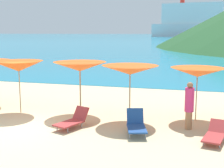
{
  "coord_description": "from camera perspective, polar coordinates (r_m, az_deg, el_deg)",
  "views": [
    {
      "loc": [
        6.3,
        -10.01,
        3.49
      ],
      "look_at": [
        2.52,
        3.14,
        1.2
      ],
      "focal_mm": 50.43,
      "sensor_mm": 36.0,
      "label": 1
    }
  ],
  "objects": [
    {
      "name": "lounge_chair_3",
      "position": [
        11.64,
        -7.14,
        -6.53
      ],
      "size": [
        1.02,
        1.49,
        0.69
      ],
      "rotation": [
        0.0,
        0.0,
        -0.34
      ],
      "color": "#A53333",
      "rests_on": "ground_plane"
    },
    {
      "name": "lounge_chair_7",
      "position": [
        10.94,
        4.4,
        -7.29
      ],
      "size": [
        0.96,
        1.42,
        0.78
      ],
      "rotation": [
        0.0,
        0.0,
        0.3
      ],
      "color": "#1E478C",
      "rests_on": "ground_plane"
    },
    {
      "name": "umbrella_7",
      "position": [
        12.73,
        15.24,
        2.06
      ],
      "size": [
        2.24,
        2.24,
        2.1
      ],
      "color": "#9E7F59",
      "rests_on": "ground_plane"
    },
    {
      "name": "beachgoer_2",
      "position": [
        11.57,
        13.83,
        -3.63
      ],
      "size": [
        0.32,
        0.32,
        1.73
      ],
      "rotation": [
        0.0,
        0.0,
        1.1
      ],
      "color": "#A3704C",
      "rests_on": "ground_plane"
    },
    {
      "name": "umbrella_6",
      "position": [
        12.09,
        3.29,
        2.54
      ],
      "size": [
        2.21,
        2.21,
        2.21
      ],
      "color": "#9E7F59",
      "rests_on": "ground_plane"
    },
    {
      "name": "cruise_ship",
      "position": [
        218.24,
        14.22,
        10.85
      ],
      "size": [
        52.97,
        15.37,
        25.02
      ],
      "rotation": [
        0.0,
        0.0,
        -0.14
      ],
      "color": "white",
      "rests_on": "ocean_water"
    },
    {
      "name": "ground_plane",
      "position": [
        21.29,
        -1.42,
        -0.35
      ],
      "size": [
        50.0,
        100.0,
        0.3
      ],
      "primitive_type": "cube",
      "color": "beige"
    },
    {
      "name": "lounge_chair_0",
      "position": [
        10.71,
        18.16,
        -8.62
      ],
      "size": [
        0.85,
        1.58,
        0.56
      ],
      "rotation": [
        0.0,
        0.0,
        -0.2
      ],
      "color": "#A53333",
      "rests_on": "ground_plane"
    },
    {
      "name": "umbrella_5",
      "position": [
        13.21,
        -5.85,
        3.15
      ],
      "size": [
        2.42,
        2.42,
        2.24
      ],
      "color": "#9E7F59",
      "rests_on": "ground_plane"
    },
    {
      "name": "ocean_water",
      "position": [
        239.1,
        14.68,
        8.35
      ],
      "size": [
        650.0,
        440.0,
        0.02
      ],
      "primitive_type": "cube",
      "color": "teal",
      "rests_on": "ground_plane"
    },
    {
      "name": "umbrella_4",
      "position": [
        13.98,
        -16.57,
        3.11
      ],
      "size": [
        2.15,
        2.15,
        2.25
      ],
      "color": "#9E7F59",
      "rests_on": "ground_plane"
    }
  ]
}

